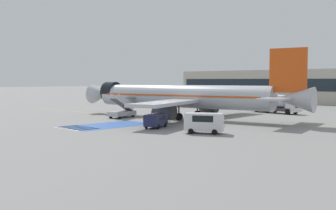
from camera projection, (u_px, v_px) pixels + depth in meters
The scene contains 19 objects.
ground_plane at pixel (184, 118), 63.30m from camera, with size 600.00×600.00×0.00m, color gray.
apron_leadline_yellow at pixel (180, 118), 63.22m from camera, with size 0.20×74.62×0.01m, color gold.
apron_stand_patch_blue at pixel (109, 125), 53.26m from camera, with size 6.61×11.65×0.01m, color #2856A8.
apron_walkway_bar_0 at pixel (67, 126), 52.14m from camera, with size 0.44×3.60×0.01m, color silver.
apron_walkway_bar_1 at pixel (72, 127), 51.29m from camera, with size 0.44×3.60×0.01m, color silver.
apron_walkway_bar_2 at pixel (77, 128), 50.44m from camera, with size 0.44×3.60×0.01m, color silver.
apron_walkway_bar_3 at pixel (82, 129), 49.59m from camera, with size 0.44×3.60×0.01m, color silver.
apron_walkway_bar_4 at pixel (87, 130), 48.74m from camera, with size 0.44×3.60×0.01m, color silver.
airliner at pixel (184, 97), 62.62m from camera, with size 39.92×32.53×10.49m.
boarding_stairs_forward at pixel (122, 112), 64.15m from camera, with size 3.13×5.51×4.03m.
fuel_tanker at pixel (275, 104), 73.13m from camera, with size 9.92×3.52×3.49m.
service_van_0 at pixel (156, 119), 50.57m from camera, with size 3.38×4.57×1.78m.
service_van_1 at pixel (204, 121), 45.13m from camera, with size 4.74×3.82×2.34m.
baggage_cart at pixel (214, 125), 51.87m from camera, with size 1.50×2.60×0.87m.
ground_crew_0 at pixel (174, 113), 60.23m from camera, with size 0.48×0.37×1.82m.
ground_crew_1 at pixel (152, 114), 58.60m from camera, with size 0.43×0.24×1.85m.
ground_crew_2 at pixel (160, 114), 59.02m from camera, with size 0.33×0.47×1.87m.
ground_crew_3 at pixel (165, 113), 59.85m from camera, with size 0.45×0.48×1.86m.
terminal_building at pixel (290, 86), 109.21m from camera, with size 70.14×12.10×8.92m.
Camera 1 is at (42.88, -46.27, 6.15)m, focal length 42.00 mm.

